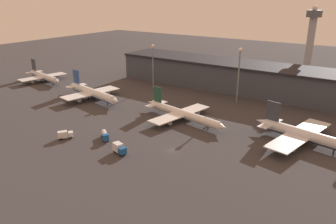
% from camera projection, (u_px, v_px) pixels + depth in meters
% --- Properties ---
extents(ground, '(600.00, 600.00, 0.00)m').
position_uv_depth(ground, '(173.00, 150.00, 115.05)').
color(ground, '#383538').
extents(terminal_building, '(170.10, 26.95, 15.86)m').
position_uv_depth(terminal_building, '(259.00, 79.00, 178.66)').
color(terminal_building, '#3D424C').
rests_on(terminal_building, ground).
extents(airplane_0, '(39.20, 29.98, 12.66)m').
position_uv_depth(airplane_0, '(44.00, 77.00, 204.39)').
color(airplane_0, silver).
rests_on(airplane_0, ground).
extents(airplane_1, '(44.69, 31.91, 13.38)m').
position_uv_depth(airplane_1, '(92.00, 93.00, 169.48)').
color(airplane_1, white).
rests_on(airplane_1, ground).
extents(airplane_2, '(45.18, 32.76, 11.97)m').
position_uv_depth(airplane_2, '(182.00, 114.00, 141.45)').
color(airplane_2, white).
rests_on(airplane_2, ground).
extents(airplane_3, '(38.69, 38.42, 13.27)m').
position_uv_depth(airplane_3, '(303.00, 135.00, 119.10)').
color(airplane_3, silver).
rests_on(airplane_3, ground).
extents(service_vehicle_0, '(4.89, 5.78, 3.11)m').
position_uv_depth(service_vehicle_0, '(65.00, 135.00, 123.64)').
color(service_vehicle_0, white).
rests_on(service_vehicle_0, ground).
extents(service_vehicle_3, '(6.77, 5.93, 2.99)m').
position_uv_depth(service_vehicle_3, '(105.00, 135.00, 123.23)').
color(service_vehicle_3, '#195199').
rests_on(service_vehicle_3, ground).
extents(service_vehicle_4, '(6.00, 3.91, 3.60)m').
position_uv_depth(service_vehicle_4, '(119.00, 148.00, 112.13)').
color(service_vehicle_4, '#195199').
rests_on(service_vehicle_4, ground).
extents(lamp_post_0, '(1.80, 1.80, 25.41)m').
position_uv_depth(lamp_post_0, '(153.00, 61.00, 185.91)').
color(lamp_post_0, slate).
rests_on(lamp_post_0, ground).
extents(lamp_post_1, '(1.80, 1.80, 27.93)m').
position_uv_depth(lamp_post_1, '(239.00, 69.00, 157.94)').
color(lamp_post_1, slate).
rests_on(lamp_post_1, ground).
extents(control_tower, '(9.00, 9.00, 45.63)m').
position_uv_depth(control_tower, '(311.00, 38.00, 200.84)').
color(control_tower, '#99999E').
rests_on(control_tower, ground).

